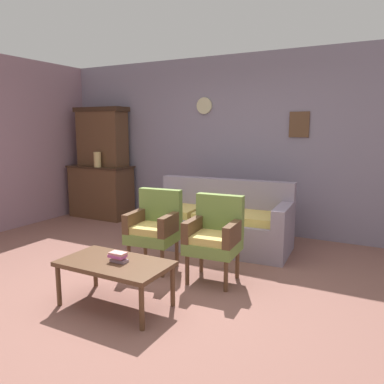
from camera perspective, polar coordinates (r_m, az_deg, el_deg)
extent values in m
plane|color=#84564C|center=(3.96, -7.27, -14.35)|extent=(7.68, 7.68, 0.00)
cube|color=gray|center=(5.96, 7.27, 7.14)|extent=(6.40, 0.06, 2.70)
cube|color=brown|center=(5.65, 15.86, 9.77)|extent=(0.28, 0.02, 0.36)
cylinder|color=beige|center=(6.16, 1.87, 12.88)|extent=(0.26, 0.03, 0.26)
cube|color=brown|center=(7.04, -13.51, -0.04)|extent=(1.10, 0.52, 0.90)
cube|color=#342115|center=(6.98, -13.66, 3.73)|extent=(1.16, 0.55, 0.03)
cube|color=brown|center=(7.01, -13.38, 7.78)|extent=(0.90, 0.36, 0.95)
cube|color=#342115|center=(7.01, -13.55, 11.99)|extent=(0.99, 0.38, 0.08)
cylinder|color=tan|center=(6.77, -14.07, 4.77)|extent=(0.13, 0.13, 0.26)
cube|color=gray|center=(5.13, 3.88, -6.12)|extent=(1.96, 0.93, 0.42)
cube|color=gray|center=(5.33, 5.12, -0.59)|extent=(1.91, 0.29, 0.48)
cube|color=gray|center=(4.83, 13.70, -3.35)|extent=(0.21, 0.81, 0.24)
cube|color=gray|center=(5.41, -4.79, -1.72)|extent=(0.21, 0.81, 0.24)
cube|color=tan|center=(4.87, 9.90, -3.95)|extent=(0.54, 0.59, 0.10)
cube|color=tan|center=(5.03, 3.75, -3.39)|extent=(0.54, 0.59, 0.10)
cube|color=tan|center=(5.25, -1.95, -2.83)|extent=(0.54, 0.59, 0.10)
cube|color=olive|center=(4.36, -5.90, -6.70)|extent=(0.57, 0.53, 0.12)
cube|color=tan|center=(4.32, -6.05, -5.62)|extent=(0.48, 0.45, 0.10)
cube|color=olive|center=(4.46, -4.76, -2.46)|extent=(0.53, 0.15, 0.46)
cube|color=brown|center=(4.22, -3.29, -4.83)|extent=(0.13, 0.49, 0.22)
cube|color=brown|center=(4.42, -8.47, -4.25)|extent=(0.13, 0.49, 0.22)
cylinder|color=brown|center=(4.18, -4.50, -10.60)|extent=(0.04, 0.04, 0.32)
cylinder|color=brown|center=(4.37, -9.50, -9.77)|extent=(0.04, 0.04, 0.32)
cylinder|color=brown|center=(4.50, -2.31, -9.07)|extent=(0.04, 0.04, 0.32)
cylinder|color=brown|center=(4.68, -7.05, -8.39)|extent=(0.04, 0.04, 0.32)
cube|color=olive|center=(3.99, 3.18, -8.21)|extent=(0.55, 0.52, 0.12)
cube|color=tan|center=(3.95, 3.09, -7.05)|extent=(0.47, 0.44, 0.10)
cube|color=olive|center=(4.10, 4.22, -3.55)|extent=(0.53, 0.14, 0.46)
cube|color=brown|center=(3.88, 6.27, -6.19)|extent=(0.11, 0.48, 0.22)
cube|color=brown|center=(4.03, 0.27, -5.53)|extent=(0.11, 0.48, 0.22)
cylinder|color=brown|center=(3.83, 5.12, -12.51)|extent=(0.04, 0.04, 0.32)
cylinder|color=brown|center=(3.98, -0.73, -11.63)|extent=(0.04, 0.04, 0.32)
cylinder|color=brown|center=(4.17, 6.84, -10.67)|extent=(0.04, 0.04, 0.32)
cylinder|color=brown|center=(4.31, 1.42, -9.95)|extent=(0.04, 0.04, 0.32)
cube|color=brown|center=(3.52, -11.56, -10.54)|extent=(1.00, 0.56, 0.04)
cylinder|color=brown|center=(4.05, -14.39, -11.09)|extent=(0.04, 0.04, 0.38)
cylinder|color=brown|center=(3.53, -2.93, -13.95)|extent=(0.04, 0.04, 0.38)
cylinder|color=brown|center=(3.74, -19.46, -13.15)|extent=(0.04, 0.04, 0.38)
cylinder|color=brown|center=(3.17, -7.59, -16.93)|extent=(0.04, 0.04, 0.38)
cube|color=gray|center=(3.50, -10.93, -10.10)|extent=(0.16, 0.07, 0.03)
cube|color=#B06C6D|center=(3.50, -10.98, -9.68)|extent=(0.11, 0.08, 0.02)
cube|color=#C24FA6|center=(3.48, -11.17, -9.43)|extent=(0.15, 0.10, 0.02)
cube|color=#D68886|center=(3.48, -11.09, -9.07)|extent=(0.15, 0.09, 0.02)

